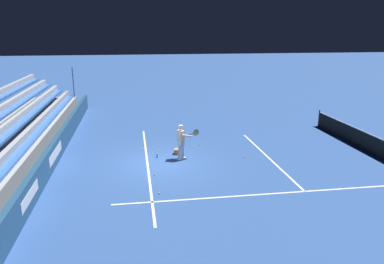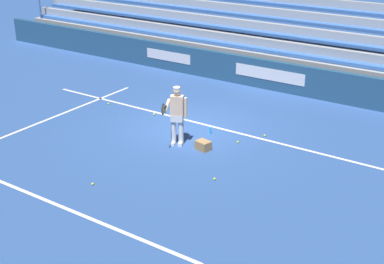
{
  "view_description": "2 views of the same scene",
  "coord_description": "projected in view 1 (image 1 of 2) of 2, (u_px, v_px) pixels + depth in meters",
  "views": [
    {
      "loc": [
        16.84,
        -1.01,
        6.18
      ],
      "look_at": [
        0.05,
        1.64,
        1.5
      ],
      "focal_mm": 35.0,
      "sensor_mm": 36.0,
      "label": 1
    },
    {
      "loc": [
        -8.65,
        12.56,
        6.3
      ],
      "look_at": [
        -1.13,
        1.43,
        0.62
      ],
      "focal_mm": 50.0,
      "sensor_mm": 36.0,
      "label": 2
    }
  ],
  "objects": [
    {
      "name": "tennis_ball_near_player",
      "position": [
        199.0,
        145.0,
        20.57
      ],
      "size": [
        0.07,
        0.07,
        0.07
      ],
      "primitive_type": "sphere",
      "color": "#CCE533",
      "rests_on": "ground"
    },
    {
      "name": "ball_box_cardboard",
      "position": [
        177.0,
        151.0,
        19.17
      ],
      "size": [
        0.46,
        0.38,
        0.26
      ],
      "primitive_type": "cube",
      "rotation": [
        0.0,
        0.0,
        -0.23
      ],
      "color": "#A87F51",
      "rests_on": "ground"
    },
    {
      "name": "tennis_ball_by_box",
      "position": [
        159.0,
        193.0,
        14.52
      ],
      "size": [
        0.07,
        0.07,
        0.07
      ],
      "primitive_type": "sphere",
      "color": "#CCE533",
      "rests_on": "ground"
    },
    {
      "name": "court_baseline_white",
      "position": [
        147.0,
        164.0,
        17.75
      ],
      "size": [
        12.0,
        0.1,
        0.01
      ],
      "primitive_type": "cube",
      "color": "white",
      "rests_on": "ground"
    },
    {
      "name": "back_wall_sponsor_board",
      "position": [
        51.0,
        158.0,
        16.95
      ],
      "size": [
        27.67,
        0.25,
        1.1
      ],
      "color": "navy",
      "rests_on": "ground"
    },
    {
      "name": "court_sideline_white",
      "position": [
        268.0,
        194.0,
        14.52
      ],
      "size": [
        0.1,
        12.0,
        0.01
      ],
      "primitive_type": "cube",
      "color": "white",
      "rests_on": "ground"
    },
    {
      "name": "tennis_net",
      "position": [
        370.0,
        143.0,
        19.35
      ],
      "size": [
        11.09,
        0.09,
        1.07
      ],
      "color": "#33383D",
      "rests_on": "ground"
    },
    {
      "name": "ground_plane",
      "position": [
        158.0,
        163.0,
        17.83
      ],
      "size": [
        160.0,
        160.0,
        0.0
      ],
      "primitive_type": "plane",
      "color": "#2D5193"
    },
    {
      "name": "water_bottle",
      "position": [
        157.0,
        156.0,
        18.59
      ],
      "size": [
        0.07,
        0.07,
        0.22
      ],
      "primitive_type": "cylinder",
      "color": "#33B2E5",
      "rests_on": "ground"
    },
    {
      "name": "tennis_ball_midcourt",
      "position": [
        245.0,
        157.0,
        18.63
      ],
      "size": [
        0.07,
        0.07,
        0.07
      ],
      "primitive_type": "sphere",
      "color": "#CCE533",
      "rests_on": "ground"
    },
    {
      "name": "tennis_ball_on_baseline",
      "position": [
        142.0,
        149.0,
        19.9
      ],
      "size": [
        0.07,
        0.07,
        0.07
      ],
      "primitive_type": "sphere",
      "color": "#CCE533",
      "rests_on": "ground"
    },
    {
      "name": "tennis_player",
      "position": [
        181.0,
        142.0,
        18.2
      ],
      "size": [
        0.57,
        1.07,
        1.71
      ],
      "color": "silver",
      "rests_on": "ground"
    },
    {
      "name": "tennis_ball_far_left",
      "position": [
        159.0,
        150.0,
        19.62
      ],
      "size": [
        0.07,
        0.07,
        0.07
      ],
      "primitive_type": "sphere",
      "color": "#CCE533",
      "rests_on": "ground"
    },
    {
      "name": "court_service_line_white",
      "position": [
        268.0,
        157.0,
        18.66
      ],
      "size": [
        8.22,
        0.1,
        0.01
      ],
      "primitive_type": "cube",
      "color": "white",
      "rests_on": "ground"
    },
    {
      "name": "tennis_ball_far_right",
      "position": [
        155.0,
        175.0,
        16.35
      ],
      "size": [
        0.07,
        0.07,
        0.07
      ],
      "primitive_type": "sphere",
      "color": "#CCE533",
      "rests_on": "ground"
    }
  ]
}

